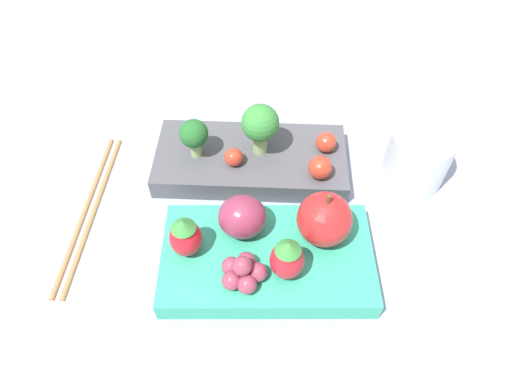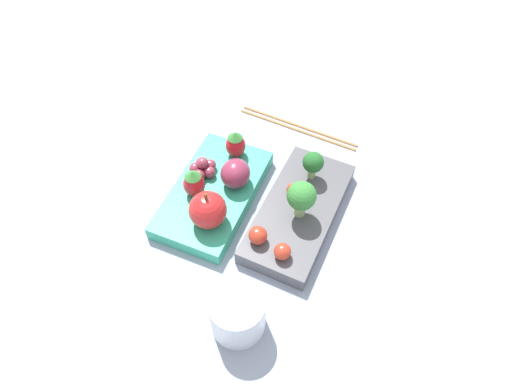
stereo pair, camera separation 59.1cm
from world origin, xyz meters
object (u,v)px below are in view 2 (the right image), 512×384
object	(u,v)px
bento_box_fruit	(214,194)
cherry_tomato_2	(282,252)
cherry_tomato_0	(258,235)
apple	(208,210)
plum	(235,173)
grape_cluster	(203,168)
broccoli_floret_1	(302,197)
drinking_cup	(238,313)
bento_box_savoury	(300,210)
strawberry_0	(235,144)
cherry_tomato_1	(293,190)
broccoli_floret_0	(313,163)
strawberry_1	(194,183)
chopsticks_pair	(298,127)

from	to	relation	value
bento_box_fruit	cherry_tomato_2	size ratio (longest dim) A/B	8.99
cherry_tomato_0	apple	xyz separation A→B (m)	(-0.01, -0.07, 0.01)
plum	grape_cluster	distance (m)	0.05
broccoli_floret_1	drinking_cup	distance (m)	0.17
apple	bento_box_savoury	bearing A→B (deg)	121.74
apple	strawberry_0	bearing A→B (deg)	-175.32
cherry_tomato_1	strawberry_0	size ratio (longest dim) A/B	0.43
apple	drinking_cup	distance (m)	0.15
broccoli_floret_0	bento_box_fruit	bearing A→B (deg)	-61.33
apple	cherry_tomato_2	bearing A→B (deg)	80.29
bento_box_savoury	bento_box_fruit	world-z (taller)	bento_box_savoury
cherry_tomato_2	drinking_cup	bearing A→B (deg)	-14.41
strawberry_1	plum	size ratio (longest dim) A/B	1.03
bento_box_fruit	strawberry_0	bearing A→B (deg)	174.71
broccoli_floret_0	plum	distance (m)	0.11
broccoli_floret_1	plum	bearing A→B (deg)	-102.08
bento_box_savoury	cherry_tomato_2	world-z (taller)	cherry_tomato_2
cherry_tomato_0	strawberry_0	size ratio (longest dim) A/B	0.54
cherry_tomato_2	grape_cluster	bearing A→B (deg)	-121.97
cherry_tomato_0	strawberry_1	world-z (taller)	strawberry_1
broccoli_floret_0	strawberry_0	distance (m)	0.12
cherry_tomato_2	strawberry_0	xyz separation A→B (m)	(-0.15, -0.12, 0.01)
apple	strawberry_0	xyz separation A→B (m)	(-0.13, -0.01, -0.00)
cherry_tomato_1	strawberry_0	distance (m)	0.12
broccoli_floret_1	cherry_tomato_2	world-z (taller)	broccoli_floret_1
cherry_tomato_1	apple	bearing A→B (deg)	-49.22
plum	broccoli_floret_1	bearing A→B (deg)	77.92
apple	strawberry_1	size ratio (longest dim) A/B	1.28
apple	broccoli_floret_0	bearing A→B (deg)	138.04
bento_box_savoury	broccoli_floret_0	xyz separation A→B (m)	(-0.06, 0.00, 0.04)
cherry_tomato_2	grape_cluster	distance (m)	0.18
chopsticks_pair	strawberry_0	bearing A→B (deg)	-31.66
bento_box_savoury	cherry_tomato_2	size ratio (longest dim) A/B	9.70
bento_box_fruit	drinking_cup	bearing A→B (deg)	31.82
broccoli_floret_0	chopsticks_pair	distance (m)	0.14
drinking_cup	strawberry_0	bearing A→B (deg)	-158.09
broccoli_floret_1	cherry_tomato_1	distance (m)	0.05
grape_cluster	strawberry_1	bearing A→B (deg)	6.63
bento_box_fruit	broccoli_floret_1	world-z (taller)	broccoli_floret_1
bento_box_savoury	cherry_tomato_2	xyz separation A→B (m)	(0.09, 0.00, 0.02)
broccoli_floret_0	cherry_tomato_2	distance (m)	0.14
plum	cherry_tomato_2	bearing A→B (deg)	47.13
bento_box_fruit	cherry_tomato_1	xyz separation A→B (m)	(-0.03, 0.11, 0.02)
broccoli_floret_0	strawberry_1	xyz separation A→B (m)	(0.09, -0.15, -0.01)
bento_box_fruit	cherry_tomato_1	world-z (taller)	cherry_tomato_1
strawberry_0	cherry_tomato_0	bearing A→B (deg)	32.06
broccoli_floret_0	cherry_tomato_0	distance (m)	0.14
strawberry_0	cherry_tomato_2	bearing A→B (deg)	39.81
cherry_tomato_0	cherry_tomato_1	bearing A→B (deg)	166.58
bento_box_fruit	broccoli_floret_1	size ratio (longest dim) A/B	3.33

